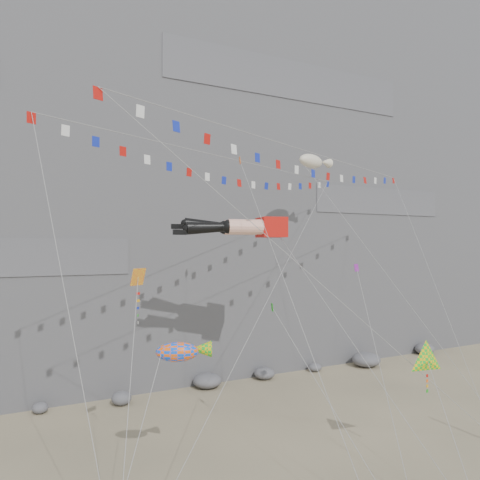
{
  "coord_description": "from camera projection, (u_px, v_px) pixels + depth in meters",
  "views": [
    {
      "loc": [
        -16.99,
        -22.09,
        12.93
      ],
      "look_at": [
        -0.82,
        9.0,
        13.33
      ],
      "focal_mm": 35.0,
      "sensor_mm": 36.0,
      "label": 1
    }
  ],
  "objects": [
    {
      "name": "small_kite_a",
      "position": [
        242.0,
        166.0,
        32.9
      ],
      "size": [
        1.17,
        15.0,
        23.79
      ],
      "color": "#FA5E15",
      "rests_on": "ground"
    },
    {
      "name": "fish_windsock",
      "position": [
        177.0,
        352.0,
        23.87
      ],
      "size": [
        7.0,
        6.62,
        10.56
      ],
      "color": "#F9580C",
      "rests_on": "ground"
    },
    {
      "name": "talus_boulders",
      "position": [
        207.0,
        381.0,
        42.38
      ],
      "size": [
        60.0,
        3.0,
        1.2
      ],
      "primitive_type": null,
      "color": "slate",
      "rests_on": "ground"
    },
    {
      "name": "small_kite_b",
      "position": [
        357.0,
        270.0,
        32.77
      ],
      "size": [
        4.66,
        9.22,
        14.76
      ],
      "color": "purple",
      "rests_on": "ground"
    },
    {
      "name": "small_kite_c",
      "position": [
        274.0,
        310.0,
        28.78
      ],
      "size": [
        1.79,
        10.19,
        13.24
      ],
      "color": "#1A9E18",
      "rests_on": "ground"
    },
    {
      "name": "flag_banner_lower",
      "position": [
        305.0,
        151.0,
        32.33
      ],
      "size": [
        30.48,
        13.56,
        23.17
      ],
      "color": "red",
      "rests_on": "ground"
    },
    {
      "name": "legs_kite",
      "position": [
        241.0,
        227.0,
        34.04
      ],
      "size": [
        9.47,
        17.66,
        20.64
      ],
      "rotation": [
        0.0,
        0.0,
        -0.25
      ],
      "color": "red",
      "rests_on": "ground"
    },
    {
      "name": "ground",
      "position": [
        323.0,
        466.0,
        27.29
      ],
      "size": [
        120.0,
        120.0,
        0.0
      ],
      "primitive_type": "plane",
      "color": "tan",
      "rests_on": "ground"
    },
    {
      "name": "cliff",
      "position": [
        158.0,
        145.0,
        55.97
      ],
      "size": [
        80.0,
        28.0,
        50.0
      ],
      "primitive_type": "cube",
      "color": "slate",
      "rests_on": "ground"
    },
    {
      "name": "blimp_windsock",
      "position": [
        311.0,
        162.0,
        41.95
      ],
      "size": [
        8.34,
        15.33,
        25.55
      ],
      "color": "beige",
      "rests_on": "ground"
    },
    {
      "name": "harlequin_kite",
      "position": [
        138.0,
        278.0,
        24.55
      ],
      "size": [
        3.7,
        7.68,
        13.3
      ],
      "color": "red",
      "rests_on": "ground"
    },
    {
      "name": "flag_banner_upper",
      "position": [
        232.0,
        159.0,
        34.15
      ],
      "size": [
        27.65,
        19.41,
        25.65
      ],
      "color": "red",
      "rests_on": "ground"
    },
    {
      "name": "delta_kite",
      "position": [
        428.0,
        361.0,
        26.66
      ],
      "size": [
        4.19,
        6.2,
        9.01
      ],
      "color": "yellow",
      "rests_on": "ground"
    }
  ]
}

